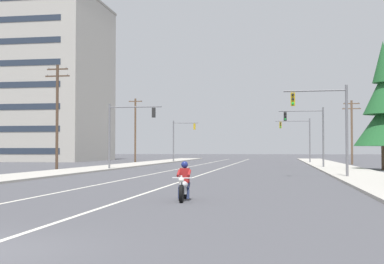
{
  "coord_description": "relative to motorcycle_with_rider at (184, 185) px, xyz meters",
  "views": [
    {
      "loc": [
        5.71,
        -8.99,
        1.91
      ],
      "look_at": [
        0.89,
        20.25,
        2.89
      ],
      "focal_mm": 49.03,
      "sensor_mm": 36.0,
      "label": 1
    }
  ],
  "objects": [
    {
      "name": "motorcycle_with_rider",
      "position": [
        0.0,
        0.0,
        0.0
      ],
      "size": [
        0.7,
        2.19,
        1.46
      ],
      "color": "black",
      "rests_on": "ground"
    },
    {
      "name": "traffic_signal_mid_left",
      "position": [
        -10.88,
        57.23,
        3.44
      ],
      "size": [
        3.79,
        0.54,
        6.2
      ],
      "color": "slate",
      "rests_on": "ground"
    },
    {
      "name": "lane_stripe_center",
      "position": [
        -2.23,
        34.65,
        -0.58
      ],
      "size": [
        0.16,
        100.0,
        0.01
      ],
      "primitive_type": "cube",
      "color": "beige",
      "rests_on": "ground"
    },
    {
      "name": "utility_pole_left_far",
      "position": [
        -16.92,
        53.98,
        4.24
      ],
      "size": [
        1.99,
        0.26,
        9.27
      ],
      "color": "brown",
      "rests_on": "ground"
    },
    {
      "name": "apartment_building_far_left_block",
      "position": [
        -40.79,
        63.62,
        12.95
      ],
      "size": [
        29.64,
        19.56,
        27.05
      ],
      "color": "#B2ADA3",
      "rests_on": "ground"
    },
    {
      "name": "traffic_signal_mid_right",
      "position": [
        6.72,
        35.28,
        3.49
      ],
      "size": [
        4.56,
        0.46,
        6.2
      ],
      "color": "slate",
      "rests_on": "ground"
    },
    {
      "name": "sidewalk_kerb_left",
      "position": [
        -13.76,
        29.65,
        -0.52
      ],
      "size": [
        4.4,
        110.0,
        0.14
      ],
      "primitive_type": "cube",
      "color": "#ADA89E",
      "rests_on": "ground"
    },
    {
      "name": "conifer_tree_right_verge_far",
      "position": [
        13.11,
        31.1,
        4.9
      ],
      "size": [
        5.44,
        5.44,
        11.97
      ],
      "color": "#4C3828",
      "rests_on": "ground"
    },
    {
      "name": "traffic_signal_near_right",
      "position": [
        6.81,
        16.56,
        3.47
      ],
      "size": [
        4.21,
        0.37,
        6.2
      ],
      "color": "slate",
      "rests_on": "ground"
    },
    {
      "name": "utility_pole_left_near",
      "position": [
        -16.85,
        26.69,
        4.7
      ],
      "size": [
        2.36,
        0.26,
        9.81
      ],
      "color": "#4C3828",
      "rests_on": "ground"
    },
    {
      "name": "lane_stripe_left",
      "position": [
        -6.13,
        34.65,
        -0.58
      ],
      "size": [
        0.16,
        100.0,
        0.01
      ],
      "primitive_type": "cube",
      "color": "beige",
      "rests_on": "ground"
    },
    {
      "name": "traffic_signal_far_right",
      "position": [
        6.44,
        54.54,
        3.51
      ],
      "size": [
        4.78,
        0.47,
        6.2
      ],
      "color": "slate",
      "rests_on": "ground"
    },
    {
      "name": "sidewalk_kerb_right",
      "position": [
        9.33,
        29.65,
        -0.52
      ],
      "size": [
        4.4,
        110.0,
        0.14
      ],
      "primitive_type": "cube",
      "color": "#ADA89E",
      "rests_on": "ground"
    },
    {
      "name": "traffic_signal_near_left",
      "position": [
        -10.65,
        27.74,
        3.53
      ],
      "size": [
        5.11,
        0.37,
        6.2
      ],
      "color": "slate",
      "rests_on": "ground"
    },
    {
      "name": "utility_pole_right_far",
      "position": [
        12.68,
        49.19,
        3.82
      ],
      "size": [
        2.28,
        0.26,
        8.11
      ],
      "color": "brown",
      "rests_on": "ground"
    }
  ]
}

